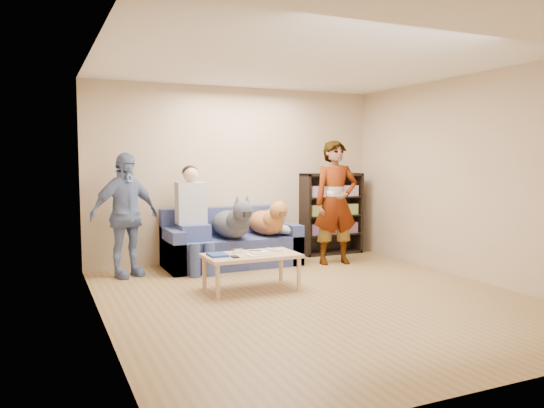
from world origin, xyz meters
name	(u,v)px	position (x,y,z in m)	size (l,w,h in m)	color
ground	(316,298)	(0.00, 0.00, 0.00)	(5.00, 5.00, 0.00)	olive
ceiling	(318,58)	(0.00, 0.00, 2.60)	(5.00, 5.00, 0.00)	white
wall_back	(237,174)	(0.00, 2.50, 1.30)	(4.50, 4.50, 0.00)	tan
wall_front	(503,196)	(0.00, -2.50, 1.30)	(4.50, 4.50, 0.00)	tan
wall_left	(100,185)	(-2.25, 0.00, 1.30)	(5.00, 5.00, 0.00)	tan
wall_right	(474,177)	(2.25, 0.00, 1.30)	(5.00, 5.00, 0.00)	tan
blanket	(289,229)	(0.58, 1.88, 0.50)	(0.42, 0.35, 0.14)	#A3A2A6
person_standing_right	(336,203)	(1.19, 1.59, 0.90)	(0.66, 0.43, 1.80)	gray
person_standing_left	(125,215)	(-1.75, 1.97, 0.81)	(0.95, 0.40, 1.62)	#6B77AC
held_controller	(331,192)	(0.99, 1.39, 1.07)	(0.04, 0.12, 0.03)	white
notebook_blue	(218,255)	(-0.90, 0.72, 0.43)	(0.20, 0.26, 0.03)	navy
papers	(259,255)	(-0.45, 0.57, 0.43)	(0.26, 0.20, 0.01)	white
magazine	(260,253)	(-0.42, 0.59, 0.44)	(0.22, 0.17, 0.01)	#ACA289
camera_silver	(238,251)	(-0.62, 0.79, 0.45)	(0.11, 0.06, 0.05)	silver
controller_a	(270,250)	(-0.22, 0.77, 0.43)	(0.04, 0.13, 0.03)	silver
controller_b	(278,250)	(-0.14, 0.69, 0.43)	(0.09, 0.06, 0.03)	white
headphone_cup_a	(268,252)	(-0.30, 0.65, 0.43)	(0.07, 0.07, 0.02)	white
headphone_cup_b	(265,251)	(-0.30, 0.73, 0.43)	(0.07, 0.07, 0.02)	white
pen_orange	(255,256)	(-0.52, 0.51, 0.42)	(0.01, 0.01, 0.14)	#D5621E
pen_black	(255,251)	(-0.38, 0.85, 0.42)	(0.01, 0.01, 0.14)	black
wallet	(235,257)	(-0.75, 0.55, 0.43)	(0.07, 0.12, 0.01)	black
sofa	(231,246)	(-0.25, 2.10, 0.28)	(1.90, 0.85, 0.82)	#515B93
person_seated	(193,215)	(-0.84, 1.97, 0.77)	(0.40, 0.73, 1.47)	#455499
dog_gray	(233,222)	(-0.30, 1.85, 0.65)	(0.44, 1.26, 0.64)	#4B4C55
dog_tan	(268,221)	(0.27, 1.95, 0.64)	(0.41, 1.16, 0.59)	#BD7039
coffee_table	(251,258)	(-0.50, 0.67, 0.37)	(1.10, 0.60, 0.42)	tan
bookshelf	(331,212)	(1.55, 2.33, 0.68)	(1.00, 0.34, 1.30)	black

